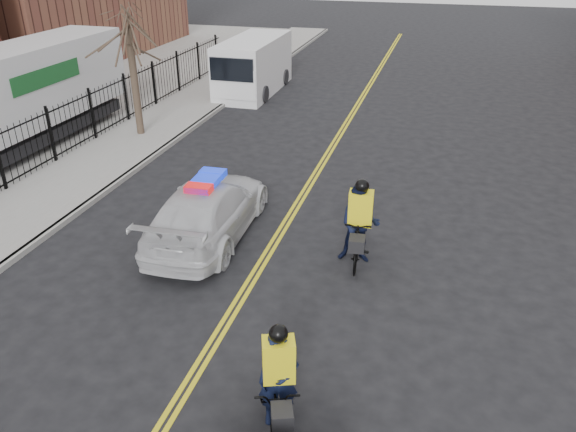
# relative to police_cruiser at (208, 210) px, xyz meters

# --- Properties ---
(ground) EXTENTS (120.00, 120.00, 0.00)m
(ground) POSITION_rel_police_cruiser_xyz_m (1.79, -3.16, -0.77)
(ground) COLOR black
(ground) RESTS_ON ground
(center_line_left) EXTENTS (0.10, 60.00, 0.01)m
(center_line_left) POSITION_rel_police_cruiser_xyz_m (1.71, 4.84, -0.77)
(center_line_left) COLOR yellow
(center_line_left) RESTS_ON ground
(center_line_right) EXTENTS (0.10, 60.00, 0.01)m
(center_line_right) POSITION_rel_police_cruiser_xyz_m (1.87, 4.84, -0.77)
(center_line_right) COLOR yellow
(center_line_right) RESTS_ON ground
(sidewalk) EXTENTS (3.00, 60.00, 0.15)m
(sidewalk) POSITION_rel_police_cruiser_xyz_m (-5.71, 4.84, -0.70)
(sidewalk) COLOR gray
(sidewalk) RESTS_ON ground
(curb) EXTENTS (0.20, 60.00, 0.15)m
(curb) POSITION_rel_police_cruiser_xyz_m (-4.21, 4.84, -0.70)
(curb) COLOR gray
(curb) RESTS_ON ground
(iron_fence) EXTENTS (0.12, 28.00, 2.00)m
(iron_fence) POSITION_rel_police_cruiser_xyz_m (-7.21, 4.84, 0.23)
(iron_fence) COLOR black
(iron_fence) RESTS_ON ground
(street_tree) EXTENTS (3.20, 3.20, 4.80)m
(street_tree) POSITION_rel_police_cruiser_xyz_m (-5.81, 6.84, 2.76)
(street_tree) COLOR #3A2E22
(street_tree) RESTS_ON sidewalk
(police_cruiser) EXTENTS (2.34, 5.35, 1.69)m
(police_cruiser) POSITION_rel_police_cruiser_xyz_m (0.00, 0.00, 0.00)
(police_cruiser) COLOR silver
(police_cruiser) RESTS_ON ground
(cargo_van) EXTENTS (2.48, 6.28, 2.62)m
(cargo_van) POSITION_rel_police_cruiser_xyz_m (-3.71, 14.55, 0.51)
(cargo_van) COLOR white
(cargo_van) RESTS_ON ground
(semi_trailer) EXTENTS (2.49, 11.87, 3.69)m
(semi_trailer) POSITION_rel_police_cruiser_xyz_m (-9.21, 3.78, 1.32)
(semi_trailer) COLOR silver
(semi_trailer) RESTS_ON ground
(cyclist_near) EXTENTS (1.35, 2.13, 1.97)m
(cyclist_near) POSITION_rel_police_cruiser_xyz_m (3.61, -5.65, -0.09)
(cyclist_near) COLOR black
(cyclist_near) RESTS_ON ground
(cyclist_far) EXTENTS (1.04, 2.21, 2.19)m
(cyclist_far) POSITION_rel_police_cruiser_xyz_m (4.04, -0.20, 0.09)
(cyclist_far) COLOR black
(cyclist_far) RESTS_ON ground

